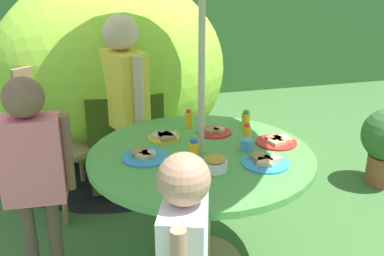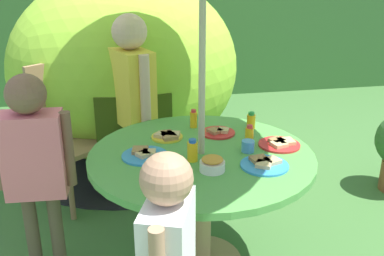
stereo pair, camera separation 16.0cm
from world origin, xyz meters
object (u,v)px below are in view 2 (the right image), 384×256
Objects in this scene: child_in_white_shirt at (168,253)px; garden_table at (201,175)px; plate_center_front at (264,164)px; plate_back_edge at (168,136)px; wooden_chair at (71,124)px; dome_tent at (125,69)px; plate_far_right at (280,144)px; juice_bottle_mid_left at (192,151)px; plate_near_right at (145,154)px; snack_bowl at (212,164)px; child_in_pink_shirt at (34,155)px; juice_bottle_mid_right at (251,121)px; child_in_yellow_shirt at (132,88)px; cup_far at (178,178)px; plate_near_left at (218,132)px; juice_bottle_far_left at (249,135)px; cup_near at (248,146)px; juice_bottle_center_back at (194,119)px.

garden_table is at bearing 0.00° from child_in_white_shirt.
plate_center_front reaches higher than garden_table.
garden_table is 0.33m from plate_back_edge.
wooden_chair reaches higher than plate_center_front.
dome_tent is (-0.34, 1.70, 0.22)m from garden_table.
plate_back_edge is 0.79× the size of plate_far_right.
juice_bottle_mid_left reaches higher than plate_back_edge.
plate_near_right is at bearing 157.50° from juice_bottle_mid_left.
snack_bowl is 0.52× the size of plate_center_front.
wooden_chair is at bearing 122.24° from snack_bowl.
snack_bowl is at bearing -179.57° from plate_center_front.
dome_tent is 1.74m from child_in_pink_shirt.
juice_bottle_mid_left is at bearing 119.54° from snack_bowl.
juice_bottle_mid_right is (0.39, 0.32, 0.19)m from garden_table.
juice_bottle_mid_left is at bearing -5.71° from child_in_yellow_shirt.
garden_table is 19.52× the size of cup_far.
child_in_pink_shirt is 6.45× the size of plate_back_edge.
child_in_white_shirt is at bearing -109.81° from garden_table.
snack_bowl is 0.16m from juice_bottle_mid_left.
wooden_chair is at bearing 148.42° from juice_bottle_mid_right.
wooden_chair is 0.86× the size of child_in_pink_shirt.
plate_near_left is (0.46, 1.10, 0.03)m from child_in_white_shirt.
garden_table is at bearing -0.00° from child_in_pink_shirt.
juice_bottle_far_left is (1.20, 0.04, 0.01)m from child_in_pink_shirt.
dome_tent is 15.81× the size of snack_bowl.
plate_far_right is 0.18m from juice_bottle_far_left.
dome_tent is at bearing 117.50° from juice_bottle_mid_right.
plate_back_edge is at bearing -177.72° from plate_near_left.
plate_far_right is (0.31, -0.25, 0.00)m from plate_near_left.
child_in_white_shirt is 0.99m from cup_near.
dome_tent is 1.96m from snack_bowl.
juice_bottle_mid_left is at bearing -6.20° from child_in_pink_shirt.
plate_near_left is at bearing -76.34° from wooden_chair.
juice_bottle_center_back reaches higher than cup_far.
child_in_white_shirt is (0.59, -0.89, -0.05)m from child_in_pink_shirt.
wooden_chair is 1.13m from plate_near_right.
plate_center_front is (-0.18, -0.24, -0.00)m from plate_far_right.
child_in_yellow_shirt reaches higher than plate_near_right.
juice_bottle_mid_right is (0.35, -0.09, -0.01)m from juice_bottle_center_back.
garden_table is at bearing -121.17° from plate_near_left.
child_in_yellow_shirt is 5.88× the size of plate_far_right.
cup_near is at bearing 98.95° from plate_center_front.
garden_table is 0.37m from juice_bottle_far_left.
child_in_yellow_shirt is at bearing 144.62° from juice_bottle_mid_right.
plate_far_right is 2.01× the size of juice_bottle_center_back.
child_in_yellow_shirt reaches higher than plate_back_edge.
juice_bottle_center_back is at bearing -74.91° from wooden_chair.
juice_bottle_mid_right is (0.45, 0.40, -0.01)m from juice_bottle_mid_left.
child_in_white_shirt reaches higher than plate_center_front.
dome_tent is 1.73m from juice_bottle_far_left.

